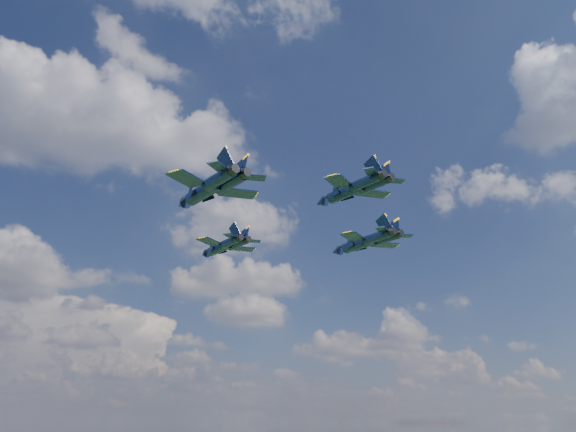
{
  "coord_description": "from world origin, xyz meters",
  "views": [
    {
      "loc": [
        -27.39,
        -74.6,
        33.12
      ],
      "look_at": [
        -7.1,
        7.91,
        64.54
      ],
      "focal_mm": 35.0,
      "sensor_mm": 36.0,
      "label": 1
    }
  ],
  "objects_px": {
    "jet_slot": "(344,192)",
    "jet_right": "(358,244)",
    "jet_left": "(202,192)",
    "jet_lead": "(219,248)"
  },
  "relations": [
    {
      "from": "jet_left",
      "to": "jet_right",
      "type": "relative_size",
      "value": 1.02
    },
    {
      "from": "jet_lead",
      "to": "jet_left",
      "type": "height_order",
      "value": "jet_left"
    },
    {
      "from": "jet_lead",
      "to": "jet_right",
      "type": "height_order",
      "value": "jet_right"
    },
    {
      "from": "jet_right",
      "to": "jet_slot",
      "type": "bearing_deg",
      "value": -138.9
    },
    {
      "from": "jet_left",
      "to": "jet_right",
      "type": "distance_m",
      "value": 35.96
    },
    {
      "from": "jet_lead",
      "to": "jet_left",
      "type": "relative_size",
      "value": 0.84
    },
    {
      "from": "jet_right",
      "to": "jet_slot",
      "type": "xyz_separation_m",
      "value": [
        -11.14,
        -24.3,
        -0.6
      ]
    },
    {
      "from": "jet_left",
      "to": "jet_right",
      "type": "height_order",
      "value": "jet_right"
    },
    {
      "from": "jet_left",
      "to": "jet_slot",
      "type": "xyz_separation_m",
      "value": [
        19.45,
        -5.38,
        -0.29
      ]
    },
    {
      "from": "jet_slot",
      "to": "jet_right",
      "type": "bearing_deg",
      "value": 40.07
    }
  ]
}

